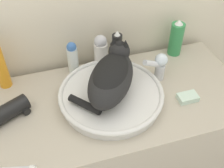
% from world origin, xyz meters
% --- Properties ---
extents(vanity_counter, '(1.09, 0.53, 0.83)m').
position_xyz_m(vanity_counter, '(0.00, 0.27, 0.42)').
color(vanity_counter, '#B2A893').
rests_on(vanity_counter, ground_plane).
extents(sink_basin, '(0.43, 0.43, 0.05)m').
position_xyz_m(sink_basin, '(-0.03, 0.26, 0.86)').
color(sink_basin, silver).
rests_on(sink_basin, vanity_counter).
extents(cat, '(0.33, 0.35, 0.17)m').
position_xyz_m(cat, '(-0.03, 0.27, 0.96)').
color(cat, black).
rests_on(cat, sink_basin).
extents(faucet, '(0.13, 0.07, 0.14)m').
position_xyz_m(faucet, '(0.21, 0.33, 0.91)').
color(faucet, silver).
rests_on(faucet, vanity_counter).
extents(deodorant_stick, '(0.05, 0.05, 0.16)m').
position_xyz_m(deodorant_stick, '(-0.14, 0.49, 0.91)').
color(deodorant_stick, silver).
rests_on(deodorant_stick, vanity_counter).
extents(spray_bottle_trigger, '(0.06, 0.06, 0.19)m').
position_xyz_m(spray_bottle_trigger, '(0.36, 0.49, 0.92)').
color(spray_bottle_trigger, '#338C4C').
rests_on(spray_bottle_trigger, vanity_counter).
extents(lotion_bottle_white, '(0.06, 0.06, 0.17)m').
position_xyz_m(lotion_bottle_white, '(-0.01, 0.49, 0.92)').
color(lotion_bottle_white, white).
rests_on(lotion_bottle_white, vanity_counter).
extents(hairspray_can_black, '(0.05, 0.05, 0.18)m').
position_xyz_m(hairspray_can_black, '(0.06, 0.49, 0.92)').
color(hairspray_can_black, black).
rests_on(hairspray_can_black, vanity_counter).
extents(hair_dryer, '(0.19, 0.14, 0.07)m').
position_xyz_m(hair_dryer, '(-0.44, 0.29, 0.86)').
color(hair_dryer, black).
rests_on(hair_dryer, vanity_counter).
extents(soap_bar, '(0.08, 0.05, 0.02)m').
position_xyz_m(soap_bar, '(0.27, 0.18, 0.84)').
color(soap_bar, silver).
rests_on(soap_bar, vanity_counter).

